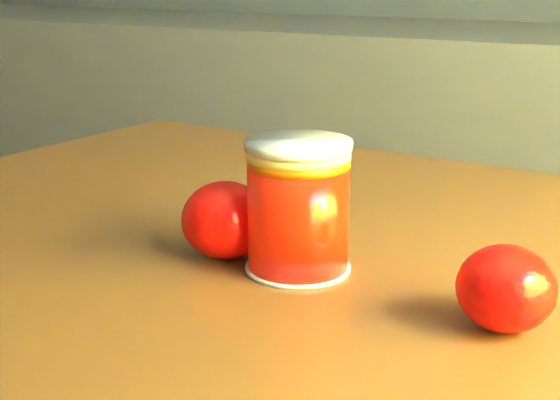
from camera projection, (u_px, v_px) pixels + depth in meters
The scene contains 4 objects.
kitchen_counter at pixel (297, 193), 2.10m from camera, with size 3.15×0.60×0.90m, color #55555A.
juice_glass at pixel (298, 207), 0.57m from camera, with size 0.08×0.08×0.10m.
orange_front at pixel (225, 220), 0.61m from camera, with size 0.07×0.07×0.06m, color #FF0F05.
orange_back at pixel (506, 288), 0.49m from camera, with size 0.06×0.06×0.05m, color #FF0F05.
Camera 1 is at (0.95, -0.33, 1.04)m, focal length 50.00 mm.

